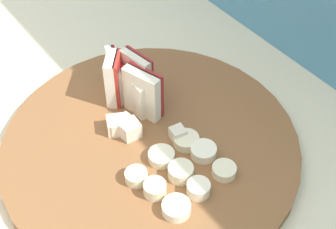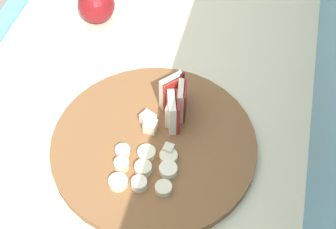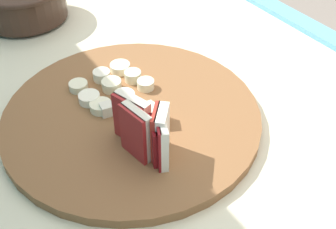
{
  "view_description": "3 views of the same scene",
  "coord_description": "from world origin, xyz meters",
  "px_view_note": "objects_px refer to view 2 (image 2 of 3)",
  "views": [
    {
      "loc": [
        0.37,
        -0.13,
        1.39
      ],
      "look_at": [
        0.06,
        0.1,
        0.99
      ],
      "focal_mm": 53.76,
      "sensor_mm": 36.0,
      "label": 1
    },
    {
      "loc": [
        0.51,
        0.21,
        1.61
      ],
      "look_at": [
        0.02,
        0.09,
        0.98
      ],
      "focal_mm": 51.91,
      "sensor_mm": 36.0,
      "label": 2
    },
    {
      "loc": [
        -0.33,
        0.27,
        1.32
      ],
      "look_at": [
        0.01,
        0.05,
        0.97
      ],
      "focal_mm": 45.22,
      "sensor_mm": 36.0,
      "label": 3
    }
  ],
  "objects_px": {
    "apple_dice_pile": "(151,125)",
    "whole_apple": "(96,5)",
    "apple_wedge_fan": "(175,101)",
    "banana_slice_rows": "(144,168)",
    "cutting_board": "(154,144)"
  },
  "relations": [
    {
      "from": "cutting_board",
      "to": "apple_dice_pile",
      "type": "xyz_separation_m",
      "value": [
        -0.03,
        -0.01,
        0.02
      ]
    },
    {
      "from": "apple_wedge_fan",
      "to": "whole_apple",
      "type": "bearing_deg",
      "value": -135.18
    },
    {
      "from": "whole_apple",
      "to": "banana_slice_rows",
      "type": "bearing_deg",
      "value": 29.56
    },
    {
      "from": "apple_dice_pile",
      "to": "whole_apple",
      "type": "distance_m",
      "value": 0.32
    },
    {
      "from": "cutting_board",
      "to": "apple_wedge_fan",
      "type": "relative_size",
      "value": 3.6
    },
    {
      "from": "cutting_board",
      "to": "banana_slice_rows",
      "type": "distance_m",
      "value": 0.06
    },
    {
      "from": "cutting_board",
      "to": "whole_apple",
      "type": "height_order",
      "value": "whole_apple"
    },
    {
      "from": "apple_dice_pile",
      "to": "whole_apple",
      "type": "bearing_deg",
      "value": -144.6
    },
    {
      "from": "apple_wedge_fan",
      "to": "banana_slice_rows",
      "type": "height_order",
      "value": "apple_wedge_fan"
    },
    {
      "from": "cutting_board",
      "to": "apple_wedge_fan",
      "type": "distance_m",
      "value": 0.08
    },
    {
      "from": "whole_apple",
      "to": "apple_wedge_fan",
      "type": "bearing_deg",
      "value": 44.82
    },
    {
      "from": "banana_slice_rows",
      "to": "apple_dice_pile",
      "type": "bearing_deg",
      "value": -173.34
    },
    {
      "from": "apple_wedge_fan",
      "to": "apple_dice_pile",
      "type": "distance_m",
      "value": 0.06
    },
    {
      "from": "cutting_board",
      "to": "banana_slice_rows",
      "type": "bearing_deg",
      "value": -1.02
    },
    {
      "from": "cutting_board",
      "to": "banana_slice_rows",
      "type": "height_order",
      "value": "banana_slice_rows"
    }
  ]
}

